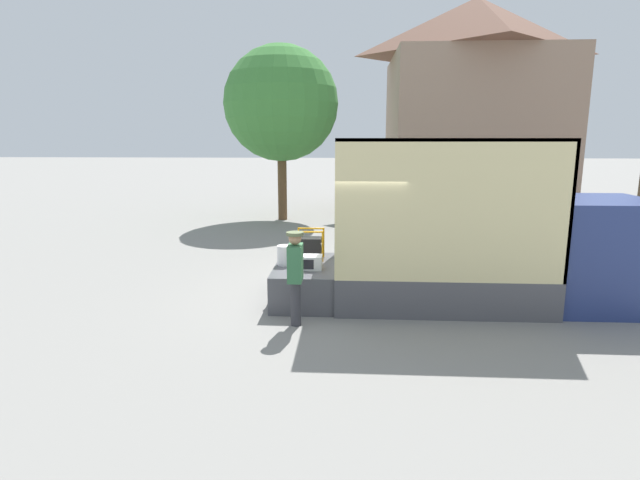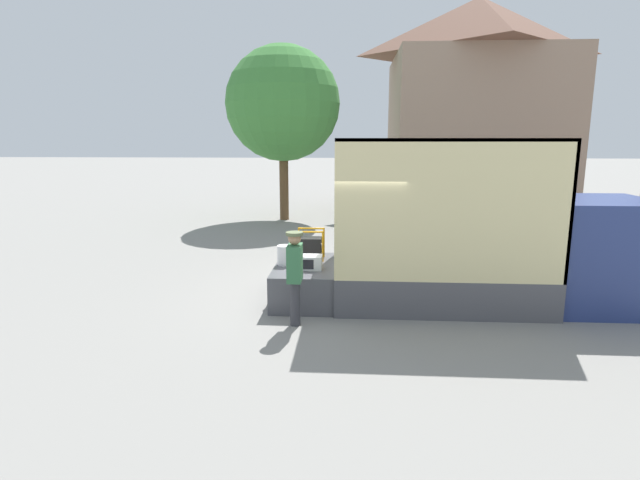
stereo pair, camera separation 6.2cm
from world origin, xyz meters
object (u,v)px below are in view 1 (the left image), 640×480
at_px(portable_generator, 311,248).
at_px(worker_person, 295,269).
at_px(orange_bucket, 285,255).
at_px(box_truck, 516,257).
at_px(microwave, 308,262).
at_px(street_tree, 281,104).

relative_size(portable_generator, worker_person, 0.39).
xyz_separation_m(portable_generator, orange_bucket, (-0.49, -0.52, -0.04)).
height_order(box_truck, orange_bucket, box_truck).
distance_m(microwave, portable_generator, 0.84).
distance_m(portable_generator, street_tree, 10.59).
relative_size(microwave, portable_generator, 0.84).
distance_m(box_truck, street_tree, 12.41).
height_order(box_truck, street_tree, street_tree).
bearing_deg(microwave, worker_person, -96.33).
distance_m(microwave, street_tree, 11.39).
xyz_separation_m(orange_bucket, worker_person, (0.37, -1.46, 0.10)).
xyz_separation_m(orange_bucket, street_tree, (-1.42, 10.29, 3.66)).
bearing_deg(box_truck, portable_generator, 173.57).
bearing_deg(box_truck, street_tree, 120.43).
bearing_deg(portable_generator, worker_person, -93.43).
bearing_deg(portable_generator, orange_bucket, -133.15).
xyz_separation_m(microwave, orange_bucket, (-0.50, 0.30, 0.06)).
distance_m(worker_person, street_tree, 12.41).
height_order(microwave, worker_person, worker_person).
xyz_separation_m(microwave, portable_generator, (-0.01, 0.83, 0.11)).
bearing_deg(street_tree, worker_person, -81.32).
xyz_separation_m(box_truck, microwave, (-4.09, -0.37, -0.08)).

